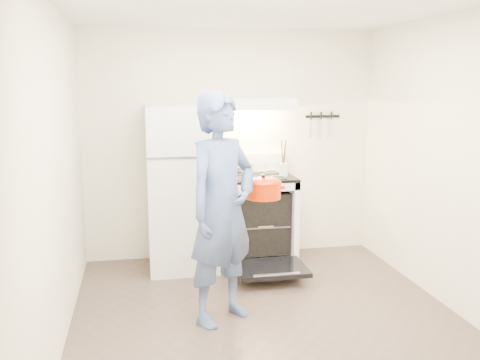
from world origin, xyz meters
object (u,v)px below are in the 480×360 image
stove_body (257,220)px  person (222,209)px  dutch_oven (263,190)px  tea_kettle (235,161)px  refrigerator (182,188)px

stove_body → person: size_ratio=0.49×
person → dutch_oven: bearing=-6.4°
stove_body → tea_kettle: tea_kettle is taller
refrigerator → person: size_ratio=0.91×
tea_kettle → dutch_oven: 1.32m
dutch_oven → person: bearing=-150.5°
refrigerator → person: person is taller
stove_body → dutch_oven: 1.28m
tea_kettle → person: 1.59m
stove_body → person: bearing=-113.8°
tea_kettle → dutch_oven: tea_kettle is taller
refrigerator → dutch_oven: bearing=-61.3°
refrigerator → dutch_oven: size_ratio=4.59×
refrigerator → stove_body: 0.90m
refrigerator → tea_kettle: size_ratio=5.97×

